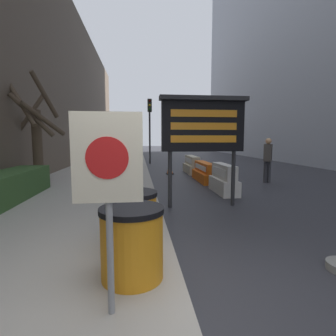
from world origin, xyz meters
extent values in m
plane|color=#2D2D33|center=(0.00, 0.00, 0.00)|extent=(120.00, 120.00, 0.00)
cube|color=brown|center=(-4.56, 9.80, 5.05)|extent=(0.40, 50.40, 10.09)
cylinder|color=#4C3D2D|center=(-3.83, 6.84, 1.39)|extent=(0.32, 0.32, 2.49)
cylinder|color=#4C3D2D|center=(-3.41, 6.31, 2.30)|extent=(1.08, 1.05, 1.06)
cylinder|color=#4C3D2D|center=(-3.43, 6.59, 3.08)|extent=(0.61, 0.93, 1.40)
cylinder|color=#4C3D2D|center=(-4.10, 7.23, 2.59)|extent=(0.90, 0.70, 1.51)
cylinder|color=#4C3D2D|center=(-3.73, 6.27, 2.41)|extent=(1.26, 0.36, 1.35)
cylinder|color=#4C3D2D|center=(-4.11, 6.29, 2.90)|extent=(1.21, 0.73, 1.71)
cylinder|color=orange|center=(-0.57, 0.46, 0.52)|extent=(0.69, 0.69, 0.74)
cylinder|color=black|center=(-0.57, 0.46, 0.92)|extent=(0.72, 0.72, 0.06)
cylinder|color=orange|center=(-0.58, 1.31, 0.52)|extent=(0.69, 0.69, 0.74)
cylinder|color=black|center=(-0.58, 1.31, 0.92)|extent=(0.72, 0.72, 0.06)
cylinder|color=gray|center=(-0.74, -0.13, 0.84)|extent=(0.06, 0.06, 1.39)
cube|color=beige|center=(-0.74, -0.15, 1.54)|extent=(0.59, 0.04, 0.75)
cylinder|color=red|center=(-0.74, -0.17, 1.54)|extent=(0.35, 0.01, 0.35)
cylinder|color=#28282B|center=(0.28, 3.97, 0.69)|extent=(0.10, 0.10, 1.39)
cylinder|color=#28282B|center=(1.89, 3.97, 0.69)|extent=(0.10, 0.10, 1.39)
cube|color=black|center=(1.09, 3.97, 1.99)|extent=(2.01, 0.24, 1.21)
cube|color=#28282B|center=(1.09, 3.89, 2.65)|extent=(2.13, 0.34, 0.10)
cube|color=orange|center=(1.09, 3.84, 2.30)|extent=(1.61, 0.02, 0.17)
cube|color=orange|center=(1.09, 3.84, 1.99)|extent=(1.61, 0.02, 0.17)
cube|color=orange|center=(1.09, 3.84, 1.69)|extent=(1.61, 0.02, 0.17)
cube|color=silver|center=(2.17, 5.51, 0.23)|extent=(0.52, 1.60, 0.45)
cube|color=silver|center=(2.17, 5.51, 0.68)|extent=(0.31, 1.60, 0.45)
cube|color=white|center=(2.00, 5.51, 0.68)|extent=(0.02, 1.28, 0.23)
cube|color=orange|center=(2.17, 7.83, 0.19)|extent=(0.62, 2.14, 0.38)
cube|color=orange|center=(2.17, 7.83, 0.56)|extent=(0.37, 2.14, 0.38)
cube|color=white|center=(1.97, 7.83, 0.56)|extent=(0.02, 1.71, 0.19)
cube|color=beige|center=(2.17, 10.38, 0.21)|extent=(0.61, 1.94, 0.42)
cube|color=beige|center=(2.17, 10.38, 0.63)|extent=(0.37, 1.94, 0.42)
cube|color=white|center=(1.97, 10.38, 0.63)|extent=(0.02, 1.55, 0.21)
cube|color=black|center=(2.19, 5.95, 0.02)|extent=(0.42, 0.42, 0.04)
cone|color=orange|center=(2.19, 5.95, 0.39)|extent=(0.33, 0.33, 0.71)
cylinder|color=white|center=(2.19, 5.95, 0.43)|extent=(0.19, 0.19, 0.10)
cube|color=black|center=(1.02, 10.07, 0.02)|extent=(0.35, 0.35, 0.04)
cone|color=orange|center=(1.02, 10.07, 0.33)|extent=(0.28, 0.28, 0.59)
cylinder|color=white|center=(1.02, 10.07, 0.36)|extent=(0.16, 0.16, 0.08)
cylinder|color=#2D2D30|center=(0.31, 15.59, 2.16)|extent=(0.12, 0.12, 4.32)
cube|color=#23281E|center=(0.31, 15.43, 3.90)|extent=(0.28, 0.28, 0.84)
sphere|color=#360605|center=(0.31, 15.28, 4.18)|extent=(0.15, 0.15, 0.15)
sphere|color=gold|center=(0.31, 15.28, 3.90)|extent=(0.15, 0.15, 0.15)
sphere|color=black|center=(0.31, 15.28, 3.62)|extent=(0.15, 0.15, 0.15)
cylinder|color=#333338|center=(4.41, 7.23, 0.42)|extent=(0.14, 0.14, 0.83)
cylinder|color=#333338|center=(4.56, 7.23, 0.42)|extent=(0.14, 0.14, 0.83)
cube|color=#47423D|center=(4.49, 7.23, 1.16)|extent=(0.47, 0.52, 0.66)
sphere|color=tan|center=(4.49, 7.23, 1.60)|extent=(0.23, 0.23, 0.23)
camera|label=1|loc=(-0.49, -2.35, 1.69)|focal=28.00mm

